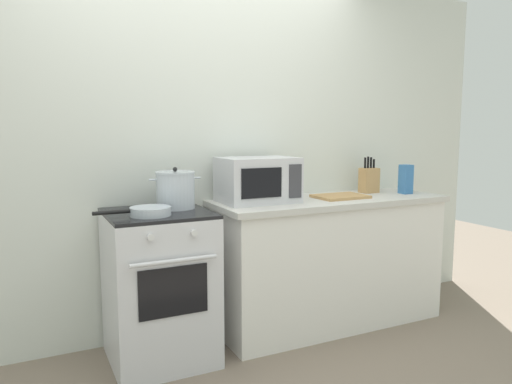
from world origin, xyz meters
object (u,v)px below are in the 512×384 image
Objects in this scene: stove at (160,286)px; stock_pot at (175,190)px; cutting_board at (340,196)px; microwave at (258,180)px; knife_block at (369,180)px; frying_pan at (149,211)px; pasta_box at (406,179)px.

stove is 2.83× the size of stock_pot.
stock_pot reaches higher than cutting_board.
stove is at bearing -179.95° from cutting_board.
knife_block is (0.99, 0.06, -0.05)m from microwave.
microwave is (0.78, 0.20, 0.12)m from frying_pan.
stove is 0.50m from frying_pan.
stove is 4.18× the size of pasta_box.
frying_pan is 1.20× the size of cutting_board.
stock_pot is 0.57m from microwave.
microwave reaches higher than stock_pot.
frying_pan reaches higher than stove.
cutting_board is (1.40, 0.12, -0.02)m from frying_pan.
knife_block reaches higher than cutting_board.
stove is at bearing -175.23° from knife_block.
stove is at bearing 56.38° from frying_pan.
knife_block is at bearing 8.30° from frying_pan.
stove is 0.59m from stock_pot.
stock_pot is at bearing 176.87° from pasta_box.
microwave reaches higher than cutting_board.
stock_pot is 0.65× the size of microwave.
pasta_box is at bearing -5.15° from microwave.
knife_block is at bearing 3.59° from microwave.
knife_block reaches higher than stove.
stove is 1.99m from pasta_box.
pasta_box is at bearing -38.79° from knife_block.
pasta_box reaches higher than stove.
microwave is at bearing 174.85° from pasta_box.
microwave is 1.80× the size of knife_block.
frying_pan reaches higher than cutting_board.
frying_pan is at bearing -165.90° from microwave.
microwave is 1.20m from pasta_box.
pasta_box is at bearing -3.13° from stock_pot.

